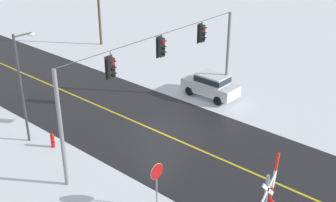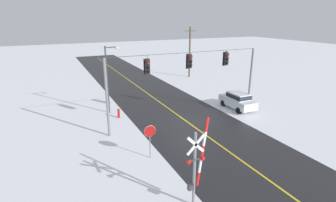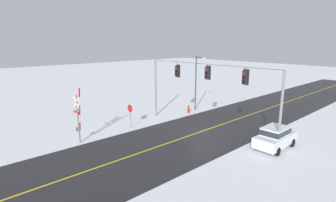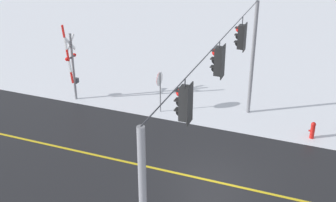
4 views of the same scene
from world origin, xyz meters
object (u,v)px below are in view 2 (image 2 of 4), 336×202
(railroad_crossing, at_px, (196,165))
(streetlamp_near, at_px, (109,73))
(fire_hydrant, at_px, (119,113))
(parked_car_white, at_px, (238,100))
(utility_pole, at_px, (190,52))
(stop_sign, at_px, (150,134))

(railroad_crossing, height_order, streetlamp_near, streetlamp_near)
(railroad_crossing, xyz_separation_m, fire_hydrant, (-0.33, 13.41, -1.81))
(streetlamp_near, bearing_deg, railroad_crossing, -87.71)
(railroad_crossing, relative_size, parked_car_white, 1.10)
(fire_hydrant, distance_m, utility_pole, 19.70)
(railroad_crossing, bearing_deg, stop_sign, 93.48)
(utility_pole, bearing_deg, streetlamp_near, -143.69)
(stop_sign, distance_m, parked_car_white, 12.93)
(streetlamp_near, bearing_deg, parked_car_white, -20.13)
(parked_car_white, height_order, fire_hydrant, parked_car_white)
(railroad_crossing, height_order, parked_car_white, railroad_crossing)
(parked_car_white, distance_m, fire_hydrant, 12.01)
(stop_sign, xyz_separation_m, streetlamp_near, (-0.28, 9.85, 2.20))
(fire_hydrant, bearing_deg, parked_car_white, -12.92)
(stop_sign, relative_size, fire_hydrant, 2.67)
(railroad_crossing, bearing_deg, fire_hydrant, 91.40)
(streetlamp_near, relative_size, utility_pole, 0.86)
(stop_sign, height_order, railroad_crossing, railroad_crossing)
(railroad_crossing, relative_size, fire_hydrant, 5.28)
(streetlamp_near, height_order, fire_hydrant, streetlamp_near)
(railroad_crossing, relative_size, utility_pole, 0.61)
(stop_sign, bearing_deg, railroad_crossing, -86.52)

